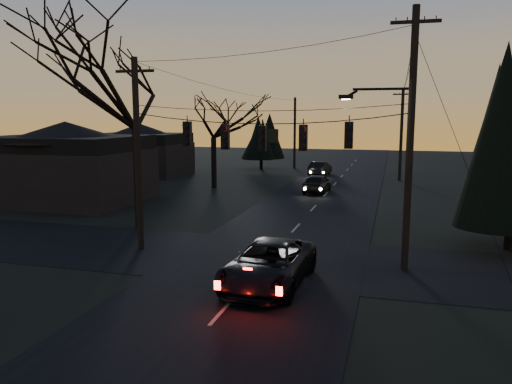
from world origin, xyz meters
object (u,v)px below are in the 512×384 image
(utility_pole_far_r, at_px, (399,181))
(utility_pole_left, at_px, (141,249))
(suv_near, at_px, (269,265))
(bare_tree_left, at_px, (134,88))
(sedan_oncoming_b, at_px, (320,169))
(utility_pole_right, at_px, (404,269))
(utility_pole_far_l, at_px, (294,168))
(sedan_oncoming_a, at_px, (317,183))

(utility_pole_far_r, bearing_deg, utility_pole_left, -112.33)
(suv_near, bearing_deg, bare_tree_left, 144.48)
(utility_pole_far_r, distance_m, sedan_oncoming_b, 8.01)
(utility_pole_far_r, bearing_deg, sedan_oncoming_b, 164.66)
(utility_pole_right, bearing_deg, utility_pole_far_l, 107.72)
(utility_pole_left, relative_size, utility_pole_far_l, 1.06)
(utility_pole_far_l, bearing_deg, sedan_oncoming_a, -73.24)
(utility_pole_right, relative_size, utility_pole_left, 1.18)
(suv_near, bearing_deg, sedan_oncoming_b, 97.88)
(utility_pole_left, xyz_separation_m, sedan_oncoming_a, (5.20, 18.73, 0.73))
(utility_pole_right, xyz_separation_m, bare_tree_left, (-13.68, 3.87, 7.39))
(bare_tree_left, xyz_separation_m, sedan_oncoming_a, (7.38, 14.86, -6.66))
(utility_pole_far_l, distance_m, sedan_oncoming_a, 18.05)
(utility_pole_far_r, bearing_deg, sedan_oncoming_a, -124.20)
(utility_pole_right, bearing_deg, sedan_oncoming_a, 108.59)
(sedan_oncoming_b, bearing_deg, utility_pole_right, 111.33)
(suv_near, bearing_deg, utility_pole_right, 37.11)
(bare_tree_left, xyz_separation_m, sedan_oncoming_b, (5.98, 26.25, -6.69))
(utility_pole_right, relative_size, bare_tree_left, 0.95)
(utility_pole_far_l, xyz_separation_m, sedan_oncoming_a, (5.20, -17.27, 0.73))
(utility_pole_right, height_order, sedan_oncoming_a, utility_pole_right)
(suv_near, height_order, sedan_oncoming_a, suv_near)
(suv_near, bearing_deg, utility_pole_left, 157.44)
(utility_pole_left, distance_m, utility_pole_far_r, 30.27)
(utility_pole_far_l, bearing_deg, utility_pole_right, -72.28)
(utility_pole_right, bearing_deg, sedan_oncoming_b, 104.34)
(utility_pole_left, relative_size, suv_near, 1.55)
(utility_pole_far_l, bearing_deg, suv_near, -80.16)
(utility_pole_far_l, relative_size, sedan_oncoming_a, 1.86)
(utility_pole_far_l, distance_m, suv_near, 39.81)
(utility_pole_far_l, relative_size, bare_tree_left, 0.76)
(utility_pole_far_r, height_order, utility_pole_far_l, utility_pole_far_r)
(utility_pole_left, bearing_deg, bare_tree_left, 119.38)
(utility_pole_far_r, distance_m, utility_pole_far_l, 14.01)
(sedan_oncoming_a, relative_size, sedan_oncoming_b, 1.02)
(bare_tree_left, distance_m, suv_near, 13.21)
(bare_tree_left, xyz_separation_m, suv_near, (8.98, -7.08, -6.63))
(utility_pole_far_r, relative_size, suv_near, 1.55)
(utility_pole_far_l, relative_size, suv_near, 1.46)
(sedan_oncoming_a, bearing_deg, utility_pole_left, 77.57)
(bare_tree_left, height_order, sedan_oncoming_a, bare_tree_left)
(bare_tree_left, relative_size, suv_near, 1.93)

